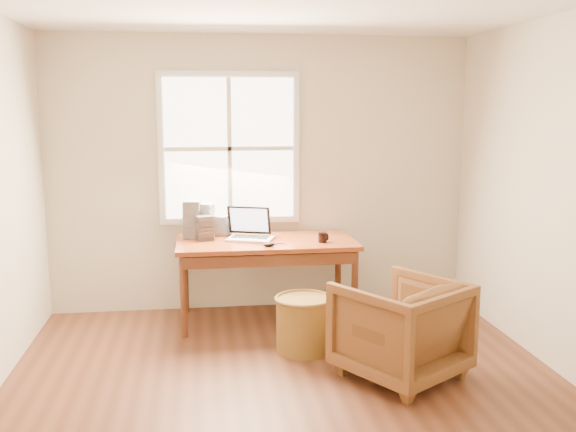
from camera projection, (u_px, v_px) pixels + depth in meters
name	position (u px, v px, depth m)	size (l,w,h in m)	color
room_shell	(289.00, 205.00, 4.07)	(4.04, 4.54, 2.64)	brown
desk	(266.00, 242.00, 5.78)	(1.60, 0.80, 0.04)	brown
armchair	(400.00, 329.00, 4.61)	(0.77, 0.79, 0.72)	brown
wicker_stool	(304.00, 325.00, 5.12)	(0.44, 0.44, 0.44)	brown
laptop	(250.00, 222.00, 5.75)	(0.43, 0.45, 0.32)	silver
mouse	(269.00, 245.00, 5.51)	(0.10, 0.06, 0.03)	black
coffee_mug	(323.00, 237.00, 5.68)	(0.08, 0.08, 0.09)	black
cd_stack_a	(205.00, 220.00, 5.91)	(0.16, 0.14, 0.31)	#B8BEC4
cd_stack_b	(205.00, 228.00, 5.77)	(0.14, 0.12, 0.22)	#222327
cd_stack_c	(192.00, 219.00, 5.86)	(0.15, 0.13, 0.34)	#9D9EAA
cd_stack_d	(221.00, 225.00, 5.99)	(0.14, 0.12, 0.18)	#A9ADB5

